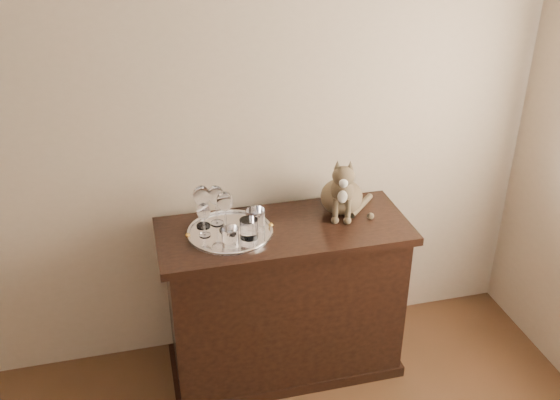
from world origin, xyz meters
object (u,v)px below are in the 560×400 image
(tray, at_px, (230,233))
(tumbler_c, at_px, (255,219))
(sideboard, at_px, (284,300))
(tumbler_a, at_px, (249,229))
(wine_glass_c, at_px, (204,220))
(cat, at_px, (342,182))
(wine_glass_b, at_px, (216,205))
(tumbler_b, at_px, (230,237))
(wine_glass_d, at_px, (225,211))
(wine_glass_a, at_px, (202,206))

(tray, height_order, tumbler_c, tumbler_c)
(sideboard, bearing_deg, tumbler_a, -162.05)
(sideboard, bearing_deg, wine_glass_c, 178.69)
(sideboard, height_order, cat, cat)
(tumbler_a, xyz_separation_m, tumbler_c, (0.05, 0.07, 0.00))
(tray, bearing_deg, tumbler_c, 0.48)
(wine_glass_c, bearing_deg, cat, 7.11)
(tray, bearing_deg, sideboard, -1.96)
(wine_glass_b, bearing_deg, sideboard, -18.76)
(tumbler_b, bearing_deg, sideboard, 20.94)
(sideboard, bearing_deg, tumbler_b, -159.06)
(sideboard, bearing_deg, tray, 178.04)
(wine_glass_d, bearing_deg, tumbler_a, -44.04)
(tray, relative_size, wine_glass_b, 2.00)
(tumbler_b, relative_size, cat, 0.27)
(tray, xyz_separation_m, cat, (0.57, 0.09, 0.16))
(tumbler_a, bearing_deg, wine_glass_a, 141.01)
(sideboard, distance_m, tumbler_c, 0.50)
(tray, bearing_deg, cat, 8.52)
(cat, bearing_deg, wine_glass_a, -161.49)
(wine_glass_b, distance_m, cat, 0.62)
(cat, bearing_deg, wine_glass_c, -154.44)
(wine_glass_c, bearing_deg, sideboard, -1.31)
(wine_glass_a, relative_size, cat, 0.66)
(wine_glass_b, bearing_deg, tumbler_a, -53.07)
(wine_glass_c, bearing_deg, wine_glass_d, 11.63)
(wine_glass_c, distance_m, tumbler_b, 0.16)
(tumbler_b, distance_m, tumbler_c, 0.18)
(tumbler_c, bearing_deg, tumbler_b, -140.36)
(wine_glass_a, bearing_deg, tumbler_c, -19.74)
(sideboard, xyz_separation_m, tumbler_a, (-0.18, -0.06, 0.48))
(tumbler_b, xyz_separation_m, cat, (0.59, 0.20, 0.11))
(wine_glass_d, relative_size, tumbler_a, 2.14)
(tray, height_order, wine_glass_c, wine_glass_c)
(tray, relative_size, wine_glass_a, 1.89)
(wine_glass_d, xyz_separation_m, tumbler_c, (0.14, -0.02, -0.05))
(tray, xyz_separation_m, tumbler_b, (-0.02, -0.11, 0.05))
(sideboard, distance_m, wine_glass_a, 0.66)
(tumbler_c, relative_size, cat, 0.32)
(wine_glass_b, bearing_deg, tumbler_b, -82.22)
(wine_glass_a, distance_m, wine_glass_d, 0.12)
(wine_glass_a, distance_m, tumbler_c, 0.25)
(wine_glass_a, height_order, wine_glass_c, wine_glass_a)
(tray, height_order, tumbler_a, tumbler_a)
(tumbler_a, bearing_deg, tumbler_c, 56.39)
(wine_glass_b, xyz_separation_m, wine_glass_c, (-0.07, -0.09, -0.02))
(wine_glass_c, distance_m, tumbler_c, 0.24)
(wine_glass_b, bearing_deg, wine_glass_c, -127.31)
(tumbler_b, bearing_deg, cat, 18.71)
(sideboard, height_order, wine_glass_b, wine_glass_b)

